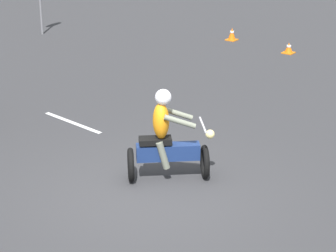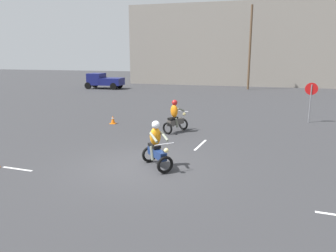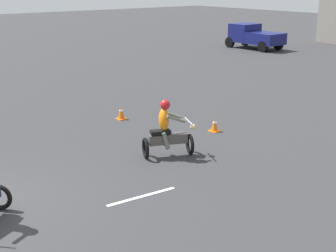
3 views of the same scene
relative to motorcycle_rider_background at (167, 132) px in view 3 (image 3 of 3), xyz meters
The scene contains 5 objects.
motorcycle_rider_background is the anchor object (origin of this frame).
pickup_truck 22.62m from the motorcycle_rider_background, 125.70° to the left, with size 4.18×2.06×1.73m.
traffic_cone_mid_center 2.82m from the motorcycle_rider_background, 107.12° to the left, with size 0.32×0.32×0.45m.
traffic_cone_far_right 4.08m from the motorcycle_rider_background, 165.81° to the left, with size 0.32×0.32×0.48m.
lane_stripe_n 2.76m from the motorcycle_rider_background, 50.78° to the right, with size 0.10×1.78×0.01m, color silver.
Camera 3 is at (9.70, -2.21, 4.81)m, focal length 50.00 mm.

